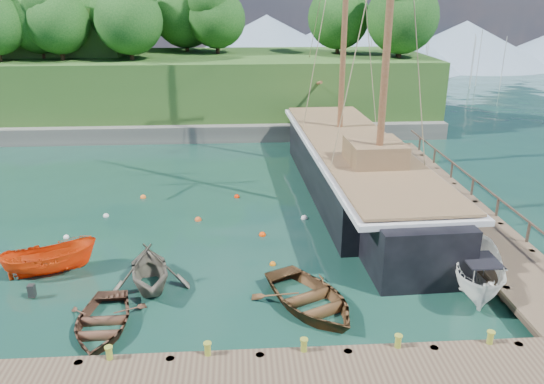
{
  "coord_description": "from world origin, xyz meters",
  "views": [
    {
      "loc": [
        0.11,
        -18.83,
        11.12
      ],
      "look_at": [
        1.68,
        5.44,
        2.0
      ],
      "focal_mm": 35.0,
      "sensor_mm": 36.0,
      "label": 1
    }
  ],
  "objects_px": {
    "rowboat_0": "(102,329)",
    "rowboat_1": "(151,287)",
    "rowboat_2": "(310,307)",
    "motorboat_orange": "(52,273)",
    "schooner": "(355,171)",
    "cabin_boat_white": "(476,292)"
  },
  "relations": [
    {
      "from": "motorboat_orange",
      "to": "schooner",
      "type": "xyz_separation_m",
      "value": [
        14.89,
        9.06,
        1.24
      ]
    },
    {
      "from": "motorboat_orange",
      "to": "cabin_boat_white",
      "type": "xyz_separation_m",
      "value": [
        17.33,
        -2.66,
        0.0
      ]
    },
    {
      "from": "motorboat_orange",
      "to": "rowboat_1",
      "type": "bearing_deg",
      "value": -126.35
    },
    {
      "from": "rowboat_1",
      "to": "rowboat_2",
      "type": "height_order",
      "value": "rowboat_1"
    },
    {
      "from": "rowboat_0",
      "to": "cabin_boat_white",
      "type": "distance_m",
      "value": 14.35
    },
    {
      "from": "rowboat_1",
      "to": "schooner",
      "type": "bearing_deg",
      "value": 32.47
    },
    {
      "from": "rowboat_2",
      "to": "schooner",
      "type": "relative_size",
      "value": 0.16
    },
    {
      "from": "rowboat_2",
      "to": "motorboat_orange",
      "type": "xyz_separation_m",
      "value": [
        -10.58,
        3.31,
        0.0
      ]
    },
    {
      "from": "motorboat_orange",
      "to": "cabin_boat_white",
      "type": "relative_size",
      "value": 0.78
    },
    {
      "from": "rowboat_1",
      "to": "rowboat_2",
      "type": "bearing_deg",
      "value": -29.12
    },
    {
      "from": "rowboat_0",
      "to": "rowboat_1",
      "type": "relative_size",
      "value": 1.06
    },
    {
      "from": "rowboat_1",
      "to": "cabin_boat_white",
      "type": "xyz_separation_m",
      "value": [
        12.99,
        -1.23,
        0.0
      ]
    },
    {
      "from": "rowboat_2",
      "to": "motorboat_orange",
      "type": "distance_m",
      "value": 11.09
    },
    {
      "from": "rowboat_0",
      "to": "rowboat_2",
      "type": "relative_size",
      "value": 0.82
    },
    {
      "from": "rowboat_1",
      "to": "motorboat_orange",
      "type": "xyz_separation_m",
      "value": [
        -4.34,
        1.43,
        0.0
      ]
    },
    {
      "from": "motorboat_orange",
      "to": "cabin_boat_white",
      "type": "height_order",
      "value": "cabin_boat_white"
    },
    {
      "from": "rowboat_2",
      "to": "cabin_boat_white",
      "type": "height_order",
      "value": "cabin_boat_white"
    },
    {
      "from": "cabin_boat_white",
      "to": "rowboat_1",
      "type": "bearing_deg",
      "value": -165.4
    },
    {
      "from": "rowboat_0",
      "to": "rowboat_1",
      "type": "xyz_separation_m",
      "value": [
        1.27,
        2.78,
        0.0
      ]
    },
    {
      "from": "rowboat_2",
      "to": "cabin_boat_white",
      "type": "distance_m",
      "value": 6.78
    },
    {
      "from": "rowboat_0",
      "to": "rowboat_2",
      "type": "distance_m",
      "value": 7.57
    },
    {
      "from": "rowboat_2",
      "to": "schooner",
      "type": "xyz_separation_m",
      "value": [
        4.31,
        12.36,
        1.24
      ]
    }
  ]
}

